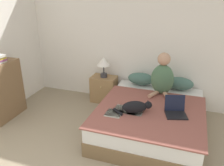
# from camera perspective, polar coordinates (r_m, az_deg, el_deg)

# --- Properties ---
(wall_back) EXTENTS (5.39, 0.05, 2.55)m
(wall_back) POSITION_cam_1_polar(r_m,az_deg,el_deg) (4.62, 6.08, 10.27)
(wall_back) COLOR white
(wall_back) RESTS_ON ground_plane
(bed) EXTENTS (1.63, 1.93, 0.47)m
(bed) POSITION_cam_1_polar(r_m,az_deg,el_deg) (3.96, 9.32, -8.44)
(bed) COLOR brown
(bed) RESTS_ON ground_plane
(pillow_near) EXTENTS (0.51, 0.28, 0.23)m
(pillow_near) POSITION_cam_1_polar(r_m,az_deg,el_deg) (4.57, 7.00, 1.02)
(pillow_near) COLOR #42665B
(pillow_near) RESTS_ON bed
(pillow_far) EXTENTS (0.51, 0.28, 0.23)m
(pillow_far) POSITION_cam_1_polar(r_m,az_deg,el_deg) (4.49, 15.90, -0.10)
(pillow_far) COLOR #42665B
(pillow_far) RESTS_ON bed
(person_sitting) EXTENTS (0.40, 0.38, 0.74)m
(person_sitting) POSITION_cam_1_polar(r_m,az_deg,el_deg) (4.15, 12.05, 1.51)
(person_sitting) COLOR #476B4C
(person_sitting) RESTS_ON bed
(cat_tabby) EXTENTS (0.57, 0.33, 0.18)m
(cat_tabby) POSITION_cam_1_polar(r_m,az_deg,el_deg) (3.57, 5.73, -5.73)
(cat_tabby) COLOR black
(cat_tabby) RESTS_ON bed
(laptop_open) EXTENTS (0.37, 0.38, 0.26)m
(laptop_open) POSITION_cam_1_polar(r_m,az_deg,el_deg) (3.65, 15.05, -6.45)
(laptop_open) COLOR black
(laptop_open) RESTS_ON bed
(nightstand) EXTENTS (0.50, 0.37, 0.53)m
(nightstand) POSITION_cam_1_polar(r_m,az_deg,el_deg) (4.88, -1.96, -1.44)
(nightstand) COLOR #937047
(nightstand) RESTS_ON ground_plane
(table_lamp) EXTENTS (0.26, 0.26, 0.41)m
(table_lamp) POSITION_cam_1_polar(r_m,az_deg,el_deg) (4.67, -2.03, 4.85)
(table_lamp) COLOR #38383D
(table_lamp) RESTS_ON nightstand
(bookshelf) EXTENTS (0.25, 0.70, 1.03)m
(bookshelf) POSITION_cam_1_polar(r_m,az_deg,el_deg) (4.60, -24.43, -1.74)
(bookshelf) COLOR brown
(bookshelf) RESTS_ON ground_plane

